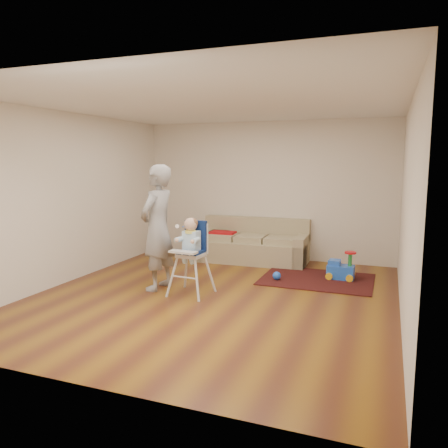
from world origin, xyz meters
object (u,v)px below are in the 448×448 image
(sofa, at_px, (252,241))
(ride_on_toy, at_px, (341,265))
(side_table, at_px, (215,244))
(toy_ball, at_px, (277,276))
(high_chair, at_px, (191,258))
(adult, at_px, (158,228))

(sofa, distance_m, ride_on_toy, 1.91)
(side_table, xyz_separation_m, toy_ball, (1.60, -1.30, -0.19))
(high_chair, bearing_deg, ride_on_toy, 43.46)
(side_table, relative_size, toy_ball, 4.04)
(toy_ball, height_order, high_chair, high_chair)
(ride_on_toy, distance_m, adult, 3.04)
(ride_on_toy, bearing_deg, high_chair, -138.23)
(high_chair, bearing_deg, adult, 176.01)
(high_chair, relative_size, adult, 0.60)
(ride_on_toy, distance_m, toy_ball, 1.08)
(side_table, height_order, adult, adult)
(toy_ball, relative_size, high_chair, 0.12)
(sofa, distance_m, toy_ball, 1.46)
(side_table, relative_size, ride_on_toy, 1.17)
(sofa, height_order, high_chair, high_chair)
(ride_on_toy, relative_size, adult, 0.25)
(side_table, relative_size, adult, 0.29)
(side_table, relative_size, high_chair, 0.48)
(side_table, height_order, toy_ball, side_table)
(side_table, height_order, high_chair, high_chair)
(toy_ball, xyz_separation_m, high_chair, (-0.99, -1.15, 0.47))
(sofa, bearing_deg, adult, -110.52)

